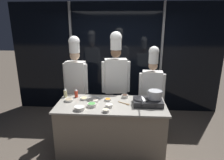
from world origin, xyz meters
TOP-DOWN VIEW (x-y plane):
  - ground_plane at (0.00, 0.00)m, footprint 24.00×24.00m
  - window_wall_back at (0.00, 1.78)m, footprint 5.19×0.09m
  - demo_counter at (0.00, 0.00)m, footprint 1.86×0.84m
  - portable_stove at (0.62, 0.01)m, footprint 0.49×0.37m
  - frying_pan at (0.51, 0.01)m, footprint 0.28×0.48m
  - stock_pot at (0.73, 0.01)m, footprint 0.26×0.23m
  - squeeze_bottle_chili at (-0.66, 0.27)m, footprint 0.06×0.06m
  - squeeze_bottle_oil at (-0.87, 0.27)m, footprint 0.06×0.06m
  - prep_bowl_mushrooms at (-0.75, 0.07)m, footprint 0.16×0.16m
  - prep_bowl_chicken at (-0.27, 0.05)m, footprint 0.10×0.10m
  - prep_bowl_garlic at (-0.02, -0.14)m, footprint 0.12×0.12m
  - prep_bowl_noodles at (-0.06, -0.32)m, footprint 0.10×0.10m
  - prep_bowl_ginger at (-0.50, 0.16)m, footprint 0.13×0.13m
  - prep_bowl_rice at (-0.48, -0.27)m, footprint 0.17×0.17m
  - prep_bowl_soy_glaze at (0.23, 0.30)m, footprint 0.12×0.12m
  - prep_bowl_scallions at (-0.31, -0.13)m, footprint 0.16×0.16m
  - prep_bowl_carrots at (-0.07, 0.14)m, footprint 0.11×0.11m
  - serving_spoon_slotted at (-0.28, 0.27)m, footprint 0.26×0.13m
  - serving_spoon_solid at (0.26, 0.00)m, footprint 0.21×0.16m
  - chef_head at (-0.77, 0.74)m, footprint 0.51×0.23m
  - chef_sous at (0.04, 0.76)m, footprint 0.57×0.29m
  - chef_line at (0.77, 0.68)m, footprint 0.51×0.24m

SIDE VIEW (x-z plane):
  - ground_plane at x=0.00m, z-range 0.00..0.00m
  - demo_counter at x=0.00m, z-range 0.00..0.91m
  - serving_spoon_solid at x=0.26m, z-range 0.90..0.92m
  - serving_spoon_slotted at x=-0.28m, z-range 0.91..0.92m
  - prep_bowl_carrots at x=-0.07m, z-range 0.91..0.94m
  - prep_bowl_ginger at x=-0.50m, z-range 0.91..0.95m
  - prep_bowl_mushrooms at x=-0.75m, z-range 0.91..0.95m
  - prep_bowl_chicken at x=-0.27m, z-range 0.91..0.95m
  - prep_bowl_noodles at x=-0.06m, z-range 0.91..0.96m
  - prep_bowl_garlic at x=-0.02m, z-range 0.91..0.96m
  - prep_bowl_soy_glaze at x=0.23m, z-range 0.91..0.97m
  - prep_bowl_scallions at x=-0.31m, z-range 0.91..0.97m
  - prep_bowl_rice at x=-0.48m, z-range 0.91..0.97m
  - portable_stove at x=0.62m, z-range 0.90..1.01m
  - squeeze_bottle_chili at x=-0.66m, z-range 0.90..1.06m
  - squeeze_bottle_oil at x=-0.87m, z-range 0.90..1.07m
  - frying_pan at x=0.51m, z-range 1.01..1.06m
  - chef_line at x=0.77m, z-range 0.14..1.95m
  - stock_pot at x=0.73m, z-range 1.01..1.16m
  - chef_head at x=-0.77m, z-range 0.20..2.19m
  - chef_sous at x=0.04m, z-range 0.18..2.26m
  - window_wall_back at x=0.00m, z-range 0.00..2.70m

